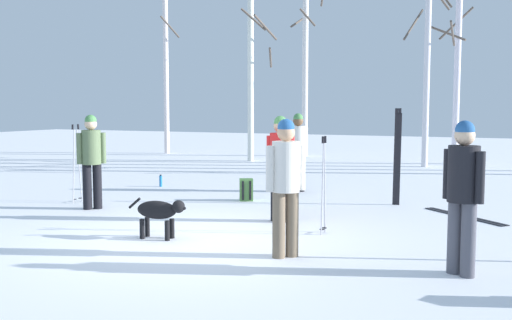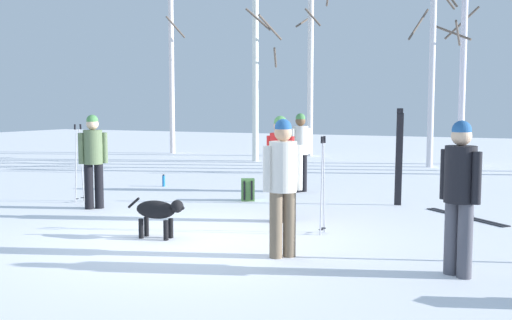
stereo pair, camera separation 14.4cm
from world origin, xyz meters
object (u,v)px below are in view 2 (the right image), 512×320
(person_0, at_px, (283,179))
(person_3, at_px, (300,147))
(water_bottle_0, at_px, (164,181))
(birch_tree_1, at_px, (256,74))
(birch_tree_2, at_px, (311,48))
(ski_poles_0, at_px, (323,182))
(ski_pair_planted_1, at_px, (399,157))
(birch_tree_0, at_px, (172,57))
(person_2, at_px, (280,161))
(ski_poles_1, at_px, (79,161))
(backpack_1, at_px, (248,190))
(person_4, at_px, (460,188))
(birch_tree_3, at_px, (433,66))
(dog, at_px, (158,211))
(person_1, at_px, (93,155))
(birch_tree_4, at_px, (462,74))
(ski_pair_lying_0, at_px, (466,217))

(person_0, height_order, person_3, same)
(water_bottle_0, relative_size, birch_tree_1, 0.05)
(person_3, bearing_deg, birch_tree_2, 108.14)
(ski_poles_0, bearing_deg, birch_tree_1, 119.54)
(birch_tree_1, bearing_deg, person_0, -63.85)
(birch_tree_1, bearing_deg, ski_pair_planted_1, -48.60)
(person_3, bearing_deg, birch_tree_0, 136.67)
(person_2, xyz_separation_m, ski_poles_1, (-4.31, 0.17, -0.17))
(birch_tree_1, bearing_deg, birch_tree_0, 159.20)
(person_3, xyz_separation_m, backpack_1, (-0.52, -1.57, -0.77))
(birch_tree_0, bearing_deg, birch_tree_1, -20.80)
(person_4, distance_m, birch_tree_3, 12.21)
(dog, distance_m, birch_tree_1, 12.10)
(person_2, bearing_deg, dog, -120.54)
(person_1, distance_m, birch_tree_0, 12.99)
(ski_poles_1, distance_m, birch_tree_0, 12.29)
(water_bottle_0, distance_m, birch_tree_1, 7.27)
(dog, height_order, water_bottle_0, dog)
(birch_tree_3, relative_size, birch_tree_4, 1.06)
(person_4, bearing_deg, dog, 177.66)
(birch_tree_2, bearing_deg, ski_pair_planted_1, -61.86)
(ski_poles_0, xyz_separation_m, birch_tree_1, (-5.66, 9.98, 2.18))
(person_2, relative_size, person_3, 1.00)
(ski_pair_planted_1, distance_m, birch_tree_0, 13.99)
(person_0, xyz_separation_m, birch_tree_0, (-10.04, 13.14, 2.81))
(ski_pair_lying_0, xyz_separation_m, birch_tree_3, (-1.78, 8.21, 3.08))
(dog, bearing_deg, water_bottle_0, 122.93)
(ski_poles_0, height_order, birch_tree_0, birch_tree_0)
(birch_tree_0, bearing_deg, person_1, -63.76)
(person_4, xyz_separation_m, ski_poles_1, (-7.26, 2.19, -0.17))
(person_4, xyz_separation_m, birch_tree_3, (-2.01, 11.86, 2.11))
(water_bottle_0, bearing_deg, backpack_1, -21.33)
(ski_poles_0, distance_m, backpack_1, 3.27)
(dog, bearing_deg, birch_tree_1, 107.97)
(birch_tree_3, bearing_deg, ski_poles_0, -90.13)
(ski_poles_0, distance_m, ski_poles_1, 5.28)
(ski_pair_lying_0, bearing_deg, birch_tree_0, 141.51)
(birch_tree_3, bearing_deg, person_4, -80.37)
(ski_poles_1, bearing_deg, person_0, -23.34)
(ski_poles_0, xyz_separation_m, birch_tree_2, (-4.69, 12.71, 3.24))
(person_2, xyz_separation_m, birch_tree_1, (-4.74, 9.39, 1.96))
(person_0, height_order, birch_tree_1, birch_tree_1)
(person_0, distance_m, birch_tree_1, 12.93)
(ski_pair_planted_1, height_order, ski_poles_1, ski_pair_planted_1)
(birch_tree_3, height_order, birch_tree_4, birch_tree_3)
(birch_tree_1, height_order, birch_tree_3, birch_tree_3)
(person_0, relative_size, backpack_1, 3.90)
(backpack_1, distance_m, birch_tree_4, 10.32)
(person_0, relative_size, ski_pair_lying_0, 1.20)
(birch_tree_0, bearing_deg, birch_tree_2, 11.07)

